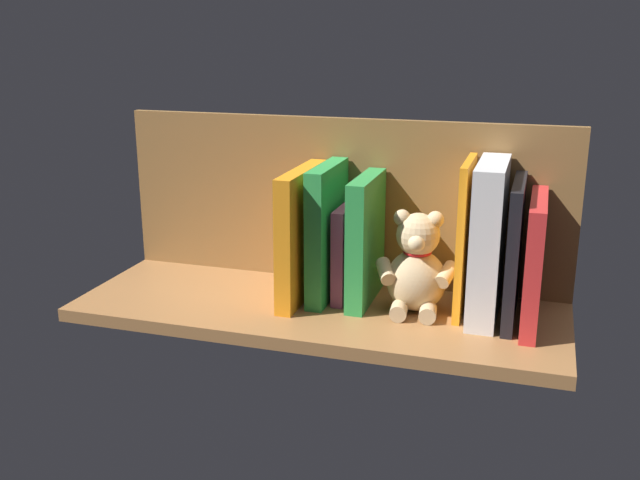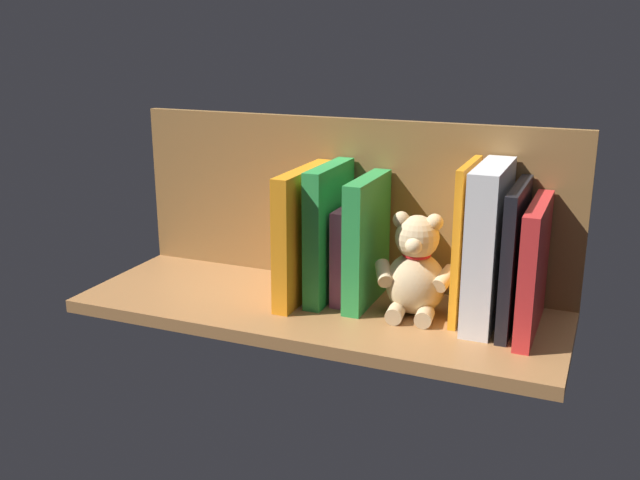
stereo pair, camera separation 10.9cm
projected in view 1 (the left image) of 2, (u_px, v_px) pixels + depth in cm
name	position (u px, v px, depth cm)	size (l,w,h in cm)	color
ground_plane	(320.00, 309.00, 126.54)	(84.07, 31.69, 2.20)	#9E6B3D
shelf_back_panel	(342.00, 201.00, 134.33)	(84.07, 1.50, 30.64)	olive
book_0	(534.00, 262.00, 115.53)	(2.55, 20.02, 20.75)	red
book_1	(514.00, 251.00, 116.90)	(1.86, 18.29, 23.06)	black
dictionary_thick_white	(488.00, 241.00, 117.83)	(4.64, 17.83, 25.88)	silver
book_2	(465.00, 237.00, 120.22)	(1.23, 15.28, 25.72)	orange
teddy_bear	(417.00, 267.00, 121.15)	(14.09, 11.79, 17.44)	#D1B284
book_3	(366.00, 240.00, 124.96)	(3.13, 16.46, 22.15)	green
book_4	(347.00, 251.00, 127.93)	(2.15, 13.89, 16.73)	#B23F72
book_5	(326.00, 232.00, 126.68)	(3.02, 16.67, 23.74)	green
book_6	(301.00, 234.00, 126.32)	(2.87, 20.10, 23.10)	orange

